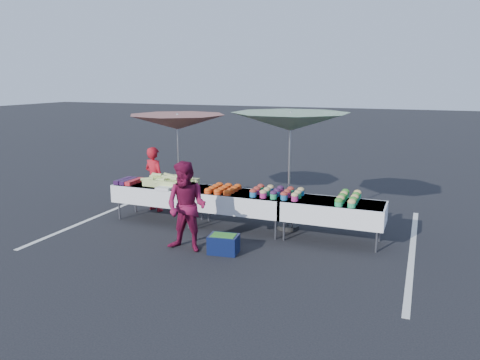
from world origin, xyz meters
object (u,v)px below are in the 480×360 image
at_px(umbrella_left, 177,123).
at_px(umbrella_right, 290,123).
at_px(table_right, 333,210).
at_px(customer, 186,207).
at_px(vendor, 154,179).
at_px(storage_bin, 224,244).
at_px(table_left, 160,193).
at_px(table_center, 240,201).

distance_m(umbrella_left, umbrella_right, 2.68).
height_order(table_right, umbrella_right, umbrella_right).
bearing_deg(customer, umbrella_left, 122.63).
bearing_deg(customer, umbrella_right, 54.87).
height_order(vendor, storage_bin, vendor).
bearing_deg(umbrella_left, customer, -58.30).
relative_size(table_left, customer, 1.19).
xyz_separation_m(table_center, umbrella_left, (-1.78, 0.80, 1.39)).
height_order(table_right, vendor, vendor).
bearing_deg(umbrella_right, table_right, -23.16).
relative_size(customer, storage_bin, 2.92).
height_order(table_left, table_center, same).
bearing_deg(umbrella_right, table_center, -155.18).
bearing_deg(table_right, vendor, 171.79).
xyz_separation_m(customer, umbrella_right, (1.30, 1.78, 1.32)).
relative_size(table_left, storage_bin, 3.49).
xyz_separation_m(table_right, customer, (-2.23, -1.38, 0.20)).
bearing_deg(table_right, umbrella_right, 156.84).
bearing_deg(customer, table_right, 32.69).
height_order(table_center, table_right, same).
distance_m(table_center, table_right, 1.80).
xyz_separation_m(umbrella_left, umbrella_right, (2.65, -0.40, 0.13)).
bearing_deg(table_center, vendor, 165.55).
bearing_deg(customer, table_left, 135.60).
distance_m(customer, storage_bin, 0.89).
distance_m(table_left, umbrella_left, 1.60).
xyz_separation_m(table_right, umbrella_right, (-0.94, 0.40, 1.52)).
bearing_deg(table_left, umbrella_right, 8.54).
height_order(customer, storage_bin, customer).
distance_m(table_left, storage_bin, 2.41).
height_order(table_center, umbrella_right, umbrella_right).
bearing_deg(storage_bin, table_left, 140.60).
distance_m(umbrella_right, storage_bin, 2.64).
height_order(table_left, umbrella_left, umbrella_left).
distance_m(table_left, customer, 1.95).
bearing_deg(customer, vendor, 134.17).
relative_size(customer, umbrella_left, 0.63).
xyz_separation_m(umbrella_right, storage_bin, (-0.66, -1.68, -1.93)).
distance_m(table_left, table_right, 3.60).
height_order(vendor, umbrella_right, umbrella_right).
distance_m(table_right, storage_bin, 2.08).
bearing_deg(umbrella_right, table_left, -171.46).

